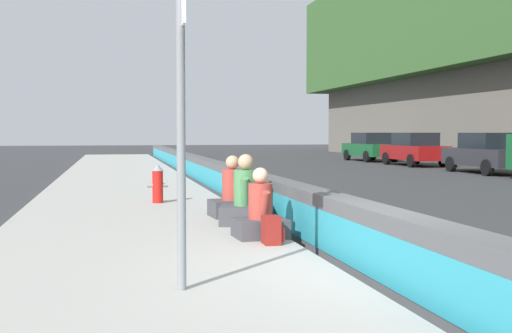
{
  "coord_description": "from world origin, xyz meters",
  "views": [
    {
      "loc": [
        -6.65,
        3.01,
        1.72
      ],
      "look_at": [
        7.99,
        -0.33,
        0.91
      ],
      "focal_mm": 44.46,
      "sensor_mm": 36.0,
      "label": 1
    }
  ],
  "objects_px": {
    "seated_person_rear": "(233,197)",
    "parked_car_fourth": "(488,153)",
    "seated_person_middle": "(246,202)",
    "route_sign_post": "(181,82)",
    "backpack": "(272,230)",
    "parked_car_midline": "(414,149)",
    "parked_car_far": "(370,147)",
    "seated_person_foreground": "(260,216)",
    "fire_hydrant": "(158,183)"
  },
  "relations": [
    {
      "from": "seated_person_middle",
      "to": "seated_person_rear",
      "type": "xyz_separation_m",
      "value": [
        1.05,
        0.03,
        -0.02
      ]
    },
    {
      "from": "seated_person_rear",
      "to": "parked_car_far",
      "type": "xyz_separation_m",
      "value": [
        23.91,
        -12.94,
        0.36
      ]
    },
    {
      "from": "seated_person_rear",
      "to": "parked_car_fourth",
      "type": "relative_size",
      "value": 0.25
    },
    {
      "from": "route_sign_post",
      "to": "parked_car_far",
      "type": "relative_size",
      "value": 0.79
    },
    {
      "from": "parked_car_midline",
      "to": "seated_person_foreground",
      "type": "bearing_deg",
      "value": 147.92
    },
    {
      "from": "backpack",
      "to": "parked_car_far",
      "type": "height_order",
      "value": "parked_car_far"
    },
    {
      "from": "seated_person_middle",
      "to": "parked_car_midline",
      "type": "bearing_deg",
      "value": -33.75
    },
    {
      "from": "seated_person_rear",
      "to": "parked_car_midline",
      "type": "xyz_separation_m",
      "value": [
        18.38,
        -13.02,
        0.36
      ]
    },
    {
      "from": "route_sign_post",
      "to": "parked_car_midline",
      "type": "bearing_deg",
      "value": -31.5
    },
    {
      "from": "route_sign_post",
      "to": "seated_person_foreground",
      "type": "height_order",
      "value": "route_sign_post"
    },
    {
      "from": "parked_car_far",
      "to": "route_sign_post",
      "type": "bearing_deg",
      "value": 153.69
    },
    {
      "from": "fire_hydrant",
      "to": "backpack",
      "type": "height_order",
      "value": "fire_hydrant"
    },
    {
      "from": "seated_person_middle",
      "to": "parked_car_far",
      "type": "xyz_separation_m",
      "value": [
        24.97,
        -12.91,
        0.35
      ]
    },
    {
      "from": "seated_person_foreground",
      "to": "parked_car_midline",
      "type": "xyz_separation_m",
      "value": [
        20.83,
        -13.06,
        0.39
      ]
    },
    {
      "from": "backpack",
      "to": "parked_car_far",
      "type": "relative_size",
      "value": 0.09
    },
    {
      "from": "fire_hydrant",
      "to": "parked_car_midline",
      "type": "height_order",
      "value": "parked_car_midline"
    },
    {
      "from": "route_sign_post",
      "to": "fire_hydrant",
      "type": "height_order",
      "value": "route_sign_post"
    },
    {
      "from": "seated_person_foreground",
      "to": "parked_car_midline",
      "type": "relative_size",
      "value": 0.23
    },
    {
      "from": "parked_car_fourth",
      "to": "parked_car_far",
      "type": "xyz_separation_m",
      "value": [
        11.88,
        0.2,
        0.0
      ]
    },
    {
      "from": "route_sign_post",
      "to": "fire_hydrant",
      "type": "relative_size",
      "value": 4.09
    },
    {
      "from": "seated_person_foreground",
      "to": "parked_car_far",
      "type": "bearing_deg",
      "value": -26.22
    },
    {
      "from": "fire_hydrant",
      "to": "backpack",
      "type": "distance_m",
      "value": 5.81
    },
    {
      "from": "route_sign_post",
      "to": "backpack",
      "type": "xyz_separation_m",
      "value": [
        2.32,
        -1.52,
        -1.88
      ]
    },
    {
      "from": "route_sign_post",
      "to": "fire_hydrant",
      "type": "bearing_deg",
      "value": -2.27
    },
    {
      "from": "fire_hydrant",
      "to": "seated_person_middle",
      "type": "relative_size",
      "value": 0.73
    },
    {
      "from": "parked_car_far",
      "to": "parked_car_fourth",
      "type": "bearing_deg",
      "value": -179.02
    },
    {
      "from": "fire_hydrant",
      "to": "route_sign_post",
      "type": "bearing_deg",
      "value": 177.73
    },
    {
      "from": "seated_person_rear",
      "to": "fire_hydrant",
      "type": "bearing_deg",
      "value": 24.64
    },
    {
      "from": "seated_person_middle",
      "to": "parked_car_midline",
      "type": "relative_size",
      "value": 0.27
    },
    {
      "from": "seated_person_foreground",
      "to": "backpack",
      "type": "relative_size",
      "value": 2.64
    },
    {
      "from": "seated_person_middle",
      "to": "parked_car_midline",
      "type": "distance_m",
      "value": 23.38
    },
    {
      "from": "seated_person_middle",
      "to": "backpack",
      "type": "xyz_separation_m",
      "value": [
        -1.99,
        0.04,
        -0.18
      ]
    },
    {
      "from": "backpack",
      "to": "parked_car_far",
      "type": "bearing_deg",
      "value": -25.67
    },
    {
      "from": "fire_hydrant",
      "to": "parked_car_midline",
      "type": "bearing_deg",
      "value": -42.11
    },
    {
      "from": "route_sign_post",
      "to": "fire_hydrant",
      "type": "xyz_separation_m",
      "value": [
        7.99,
        -0.32,
        -1.62
      ]
    },
    {
      "from": "parked_car_far",
      "to": "seated_person_rear",
      "type": "bearing_deg",
      "value": 151.58
    },
    {
      "from": "seated_person_foreground",
      "to": "parked_car_midline",
      "type": "height_order",
      "value": "parked_car_midline"
    },
    {
      "from": "fire_hydrant",
      "to": "backpack",
      "type": "xyz_separation_m",
      "value": [
        -5.68,
        -1.2,
        -0.25
      ]
    },
    {
      "from": "backpack",
      "to": "parked_car_fourth",
      "type": "relative_size",
      "value": 0.09
    },
    {
      "from": "seated_person_middle",
      "to": "seated_person_rear",
      "type": "height_order",
      "value": "seated_person_middle"
    },
    {
      "from": "seated_person_middle",
      "to": "parked_car_midline",
      "type": "height_order",
      "value": "parked_car_midline"
    },
    {
      "from": "seated_person_foreground",
      "to": "parked_car_midline",
      "type": "bearing_deg",
      "value": -32.08
    },
    {
      "from": "backpack",
      "to": "parked_car_fourth",
      "type": "distance_m",
      "value": 20.01
    },
    {
      "from": "seated_person_foreground",
      "to": "backpack",
      "type": "distance_m",
      "value": 0.6
    },
    {
      "from": "route_sign_post",
      "to": "seated_person_rear",
      "type": "relative_size",
      "value": 3.13
    },
    {
      "from": "parked_car_fourth",
      "to": "seated_person_middle",
      "type": "bearing_deg",
      "value": 134.94
    },
    {
      "from": "seated_person_foreground",
      "to": "seated_person_middle",
      "type": "bearing_deg",
      "value": -2.94
    },
    {
      "from": "seated_person_rear",
      "to": "parked_car_fourth",
      "type": "height_order",
      "value": "parked_car_fourth"
    },
    {
      "from": "parked_car_fourth",
      "to": "parked_car_far",
      "type": "distance_m",
      "value": 11.88
    },
    {
      "from": "route_sign_post",
      "to": "parked_car_midline",
      "type": "xyz_separation_m",
      "value": [
        23.74,
        -14.55,
        -1.35
      ]
    }
  ]
}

